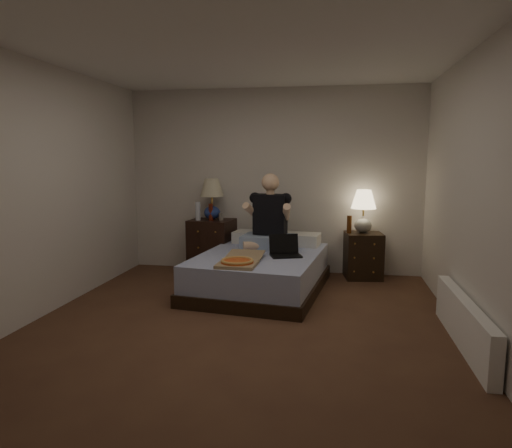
% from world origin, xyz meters
% --- Properties ---
extents(floor, '(4.00, 4.50, 0.00)m').
position_xyz_m(floor, '(0.00, 0.00, 0.00)').
color(floor, brown).
rests_on(floor, ground).
extents(ceiling, '(4.00, 4.50, 0.00)m').
position_xyz_m(ceiling, '(0.00, 0.00, 2.50)').
color(ceiling, white).
rests_on(ceiling, ground).
extents(wall_back, '(4.00, 0.00, 2.50)m').
position_xyz_m(wall_back, '(0.00, 2.25, 1.25)').
color(wall_back, silver).
rests_on(wall_back, ground).
extents(wall_front, '(4.00, 0.00, 2.50)m').
position_xyz_m(wall_front, '(0.00, -2.25, 1.25)').
color(wall_front, silver).
rests_on(wall_front, ground).
extents(wall_left, '(0.00, 4.50, 2.50)m').
position_xyz_m(wall_left, '(-2.00, 0.00, 1.25)').
color(wall_left, silver).
rests_on(wall_left, ground).
extents(wall_right, '(0.00, 4.50, 2.50)m').
position_xyz_m(wall_right, '(2.00, 0.00, 1.25)').
color(wall_right, silver).
rests_on(wall_right, ground).
extents(bed, '(1.56, 1.94, 0.45)m').
position_xyz_m(bed, '(-0.01, 1.25, 0.22)').
color(bed, '#5465A9').
rests_on(bed, floor).
extents(nightstand_left, '(0.62, 0.57, 0.73)m').
position_xyz_m(nightstand_left, '(-0.82, 2.05, 0.36)').
color(nightstand_left, black).
rests_on(nightstand_left, floor).
extents(nightstand_right, '(0.51, 0.48, 0.60)m').
position_xyz_m(nightstand_right, '(1.23, 2.05, 0.30)').
color(nightstand_right, black).
rests_on(nightstand_right, floor).
extents(lamp_left, '(0.38, 0.38, 0.56)m').
position_xyz_m(lamp_left, '(-0.81, 2.05, 1.01)').
color(lamp_left, navy).
rests_on(lamp_left, nightstand_left).
extents(lamp_right, '(0.38, 0.38, 0.56)m').
position_xyz_m(lamp_right, '(1.21, 2.05, 0.88)').
color(lamp_right, gray).
rests_on(lamp_right, nightstand_right).
extents(water_bottle, '(0.07, 0.07, 0.25)m').
position_xyz_m(water_bottle, '(-0.98, 1.95, 0.85)').
color(water_bottle, silver).
rests_on(water_bottle, nightstand_left).
extents(soda_can, '(0.07, 0.07, 0.10)m').
position_xyz_m(soda_can, '(-0.67, 1.99, 0.78)').
color(soda_can, '#A3A39E').
rests_on(soda_can, nightstand_left).
extents(beer_bottle_left, '(0.06, 0.06, 0.23)m').
position_xyz_m(beer_bottle_left, '(-0.81, 1.97, 0.84)').
color(beer_bottle_left, '#55170C').
rests_on(beer_bottle_left, nightstand_left).
extents(beer_bottle_right, '(0.06, 0.06, 0.23)m').
position_xyz_m(beer_bottle_right, '(1.03, 2.00, 0.71)').
color(beer_bottle_right, '#53280B').
rests_on(beer_bottle_right, nightstand_right).
extents(person, '(0.71, 0.59, 0.93)m').
position_xyz_m(person, '(0.04, 1.62, 0.91)').
color(person, black).
rests_on(person, bed).
extents(laptop, '(0.41, 0.38, 0.24)m').
position_xyz_m(laptop, '(0.31, 1.14, 0.57)').
color(laptop, black).
rests_on(laptop, bed).
extents(pizza_box, '(0.42, 0.77, 0.08)m').
position_xyz_m(pizza_box, '(-0.15, 0.60, 0.49)').
color(pizza_box, tan).
rests_on(pizza_box, bed).
extents(radiator, '(0.10, 1.60, 0.40)m').
position_xyz_m(radiator, '(1.93, -0.07, 0.20)').
color(radiator, white).
rests_on(radiator, floor).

